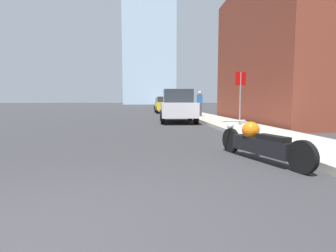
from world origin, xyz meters
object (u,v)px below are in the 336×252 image
object	(u,v)px
parked_car_silver	(177,106)
parked_car_yellow	(164,105)
stop_sign	(240,89)
pedestrian	(200,103)
parked_car_white	(161,104)
motorcycle	(258,142)

from	to	relation	value
parked_car_silver	parked_car_yellow	size ratio (longest dim) A/B	0.98
stop_sign	pedestrian	distance (m)	6.65
stop_sign	parked_car_white	bearing A→B (deg)	94.57
stop_sign	pedestrian	world-z (taller)	stop_sign
motorcycle	pedestrian	world-z (taller)	pedestrian
pedestrian	stop_sign	bearing A→B (deg)	-85.46
parked_car_silver	pedestrian	world-z (taller)	pedestrian
parked_car_white	pedestrian	bearing A→B (deg)	-88.21
parked_car_yellow	pedestrian	world-z (taller)	pedestrian
parked_car_silver	parked_car_white	world-z (taller)	parked_car_silver
parked_car_silver	stop_sign	bearing A→B (deg)	-51.98
motorcycle	parked_car_silver	size ratio (longest dim) A/B	0.58
parked_car_silver	pedestrian	bearing A→B (deg)	60.78
stop_sign	motorcycle	bearing A→B (deg)	-106.63
parked_car_white	parked_car_yellow	bearing A→B (deg)	-94.02
motorcycle	parked_car_white	distance (m)	34.14
parked_car_yellow	pedestrian	bearing A→B (deg)	-78.83
motorcycle	parked_car_white	xyz separation A→B (m)	(-0.27, 34.14, 0.47)
pedestrian	parked_car_yellow	bearing A→B (deg)	102.11
motorcycle	parked_car_yellow	world-z (taller)	parked_car_yellow
parked_car_white	pedestrian	world-z (taller)	pedestrian
stop_sign	parked_car_silver	bearing A→B (deg)	126.12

